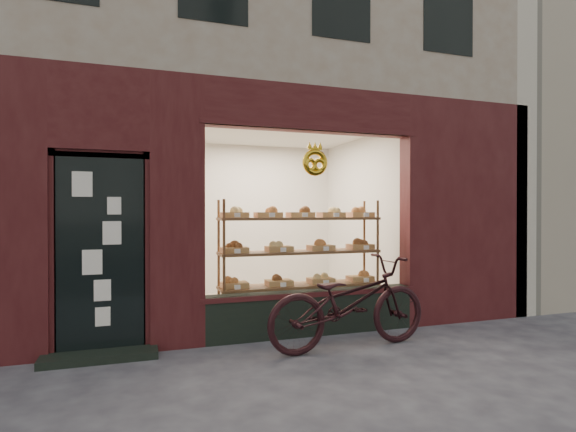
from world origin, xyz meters
name	(u,v)px	position (x,y,z in m)	size (l,w,h in m)	color
ground	(358,410)	(0.00, 0.00, 0.00)	(90.00, 90.00, 0.00)	#37373F
display_shelf	(300,261)	(0.45, 2.55, 0.88)	(2.20, 0.45, 1.70)	brown
bicycle	(349,303)	(0.63, 1.44, 0.52)	(0.69, 1.97, 1.04)	black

